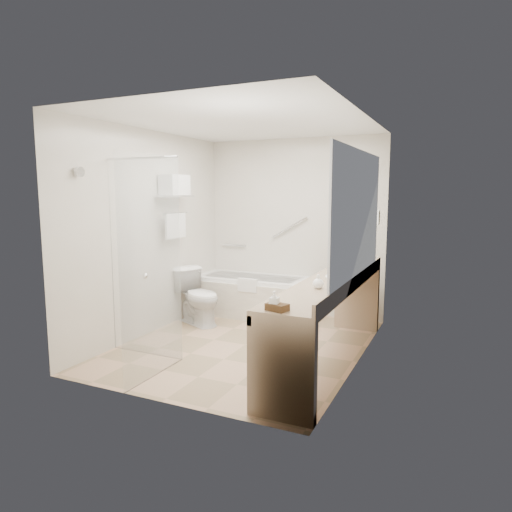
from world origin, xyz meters
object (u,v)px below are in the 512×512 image
at_px(bathtub, 252,296).
at_px(vanity_counter, 329,302).
at_px(amenity_basket, 277,307).
at_px(toilet, 198,297).
at_px(water_bottle_left, 346,257).

distance_m(bathtub, vanity_counter, 2.09).
height_order(vanity_counter, amenity_basket, vanity_counter).
distance_m(vanity_counter, toilet, 2.10).
relative_size(toilet, water_bottle_left, 3.79).
bearing_deg(amenity_basket, bathtub, 118.99).
xyz_separation_m(bathtub, water_bottle_left, (1.39, -0.15, 0.66)).
bearing_deg(vanity_counter, toilet, 161.35).
distance_m(vanity_counter, water_bottle_left, 1.28).
bearing_deg(vanity_counter, amenity_basket, -92.81).
xyz_separation_m(bathtub, amenity_basket, (1.46, -2.64, 0.60)).
relative_size(toilet, amenity_basket, 4.53).
bearing_deg(water_bottle_left, vanity_counter, -83.90).
bearing_deg(bathtub, vanity_counter, -42.35).
xyz_separation_m(vanity_counter, water_bottle_left, (-0.13, 1.24, 0.30)).
bearing_deg(vanity_counter, bathtub, 137.65).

